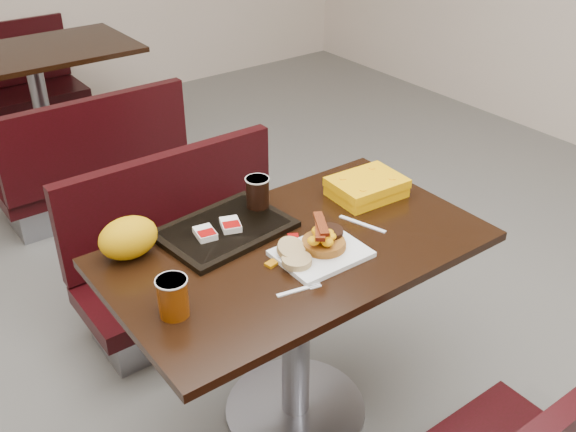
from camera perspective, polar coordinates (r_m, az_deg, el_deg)
floor at (r=2.58m, az=0.64°, el=-16.63°), size 6.00×7.00×0.01m
table_near at (r=2.31m, az=0.70°, el=-10.33°), size 1.20×0.70×0.75m
bench_near_n at (r=2.80m, az=-8.02°, el=-2.87°), size 1.00×0.46×0.72m
table_far at (r=4.39m, az=-20.52°, el=8.56°), size 1.20×0.70×0.75m
bench_far_s at (r=3.78m, az=-17.10°, el=5.37°), size 1.00×0.46×0.72m
bench_far_n at (r=5.04m, az=-23.06°, el=10.62°), size 1.00×0.46×0.72m
platter at (r=2.03m, az=2.89°, el=-3.27°), size 0.27×0.21×0.02m
pancake_stack at (r=2.04m, az=3.12°, el=-2.35°), size 0.17×0.17×0.03m
sausage_patty at (r=2.06m, az=3.61°, el=-1.34°), size 0.11×0.11×0.01m
scrambled_eggs at (r=2.00m, az=2.97°, el=-1.77°), size 0.11×0.11×0.05m
bacon_strips at (r=1.98m, az=2.80°, el=-1.04°), size 0.16×0.17×0.01m
muffin_bottom at (r=1.97m, az=0.76°, el=-3.89°), size 0.11×0.11×0.02m
muffin_top at (r=2.00m, az=0.26°, el=-2.86°), size 0.09×0.09×0.05m
coffee_cup_near at (r=1.80m, az=-9.94°, el=-6.96°), size 0.10×0.10×0.12m
fork at (r=1.89m, az=0.42°, el=-6.56°), size 0.14×0.05×0.00m
knife at (r=2.21m, az=6.46°, el=-0.69°), size 0.07×0.17×0.00m
condiment_syrup at (r=1.99m, az=-1.43°, el=-4.15°), size 0.04×0.03×0.01m
condiment_ketchup at (r=2.12m, az=0.44°, el=-1.77°), size 0.04×0.04×0.01m
tray at (r=2.16m, az=-5.51°, el=-1.17°), size 0.44×0.34×0.02m
hashbrown_sleeve_left at (r=2.11m, az=-7.19°, el=-1.50°), size 0.07×0.09×0.02m
hashbrown_sleeve_right at (r=2.14m, az=-5.00°, el=-0.76°), size 0.08×0.10×0.02m
coffee_cup_far at (r=2.24m, az=-2.66°, el=2.06°), size 0.09×0.09×0.11m
clamshell at (r=2.36m, az=6.84°, el=2.49°), size 0.26×0.20×0.07m
paper_bag at (r=2.06m, az=-13.67°, el=-1.85°), size 0.20×0.15×0.13m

